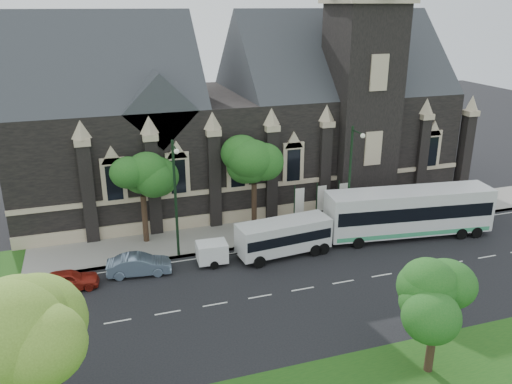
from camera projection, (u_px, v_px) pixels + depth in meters
name	position (u px, v px, depth m)	size (l,w,h in m)	color
ground	(260.00, 297.00, 33.58)	(160.00, 160.00, 0.00)	black
sidewalk	(223.00, 237.00, 42.04)	(80.00, 5.00, 0.15)	gray
museum	(248.00, 113.00, 49.05)	(40.00, 17.70, 29.90)	black
tree_park_near	(46.00, 317.00, 20.11)	(4.42, 4.42, 8.56)	black
tree_park_east	(439.00, 290.00, 25.48)	(3.40, 3.40, 6.28)	black
tree_walk_right	(256.00, 161.00, 42.09)	(4.08, 4.08, 7.80)	black
tree_walk_left	(144.00, 173.00, 39.48)	(3.91, 3.91, 7.64)	black
street_lamp_near	(351.00, 175.00, 41.09)	(0.36, 1.88, 9.00)	black
street_lamp_mid	(176.00, 194.00, 36.99)	(0.36, 1.88, 9.00)	black
banner_flag_left	(298.00, 204.00, 42.64)	(0.90, 0.10, 4.00)	black
banner_flag_center	(320.00, 201.00, 43.22)	(0.90, 0.10, 4.00)	black
banner_flag_right	(341.00, 198.00, 43.81)	(0.90, 0.10, 4.00)	black
tour_coach	(409.00, 212.00, 41.66)	(13.76, 4.51, 3.94)	silver
shuttle_bus	(284.00, 236.00, 38.64)	(7.28, 3.09, 2.74)	silver
box_trailer	(212.00, 252.00, 37.49)	(3.17, 1.87, 1.68)	white
sedan	(139.00, 265.00, 36.13)	(1.54, 4.43, 1.46)	slate
car_far_red	(68.00, 280.00, 34.21)	(1.62, 4.03, 1.37)	maroon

